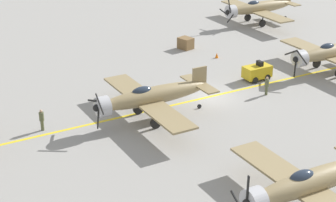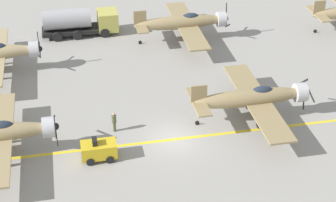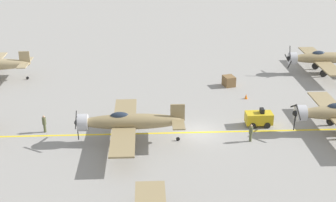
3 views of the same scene
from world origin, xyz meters
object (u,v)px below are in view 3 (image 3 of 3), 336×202
at_px(tow_tractor, 259,118).
at_px(traffic_cone, 246,96).
at_px(airplane_near_right, 323,58).
at_px(ground_crew_walking, 251,132).
at_px(ground_crew_inspecting, 44,123).
at_px(airplane_mid_center, 128,122).
at_px(supply_crate_by_tanker, 229,81).

xyz_separation_m(tow_tractor, traffic_cone, (6.98, -0.19, -0.52)).
bearing_deg(airplane_near_right, ground_crew_walking, 142.14).
relative_size(ground_crew_inspecting, traffic_cone, 3.14).
xyz_separation_m(airplane_mid_center, ground_crew_inspecting, (2.43, 8.06, -1.07)).
bearing_deg(airplane_near_right, ground_crew_inspecting, 113.58).
height_order(tow_tractor, supply_crate_by_tanker, tow_tractor).
height_order(ground_crew_inspecting, supply_crate_by_tanker, ground_crew_inspecting).
height_order(ground_crew_walking, ground_crew_inspecting, ground_crew_inspecting).
distance_m(airplane_near_right, ground_crew_inspecting, 36.29).
height_order(tow_tractor, ground_crew_walking, tow_tractor).
distance_m(ground_crew_walking, traffic_cone, 10.47).
bearing_deg(airplane_near_right, tow_tractor, 140.07).
relative_size(ground_crew_walking, ground_crew_inspecting, 0.98).
bearing_deg(ground_crew_walking, airplane_mid_center, 87.76).
height_order(airplane_near_right, ground_crew_inspecting, airplane_near_right).
bearing_deg(airplane_mid_center, traffic_cone, -62.50).
xyz_separation_m(airplane_near_right, ground_crew_inspecting, (-15.79, 32.66, -1.07)).
bearing_deg(airplane_mid_center, ground_crew_inspecting, 63.37).
distance_m(airplane_mid_center, tow_tractor, 13.12).
height_order(ground_crew_walking, traffic_cone, ground_crew_walking).
relative_size(airplane_mid_center, ground_crew_walking, 7.08).
height_order(airplane_near_right, tow_tractor, airplane_near_right).
xyz_separation_m(airplane_near_right, supply_crate_by_tanker, (-4.15, 12.92, -1.40)).
bearing_deg(supply_crate_by_tanker, airplane_near_right, -72.18).
bearing_deg(tow_tractor, supply_crate_by_tanker, 5.45).
bearing_deg(tow_tractor, ground_crew_inspecting, 91.27).
xyz_separation_m(airplane_mid_center, tow_tractor, (2.89, -12.74, -1.22)).
distance_m(tow_tractor, ground_crew_walking, 3.67).
xyz_separation_m(tow_tractor, supply_crate_by_tanker, (11.18, 1.07, -0.18)).
bearing_deg(tow_tractor, ground_crew_walking, 155.41).
relative_size(airplane_near_right, ground_crew_walking, 7.08).
relative_size(airplane_near_right, traffic_cone, 21.82).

